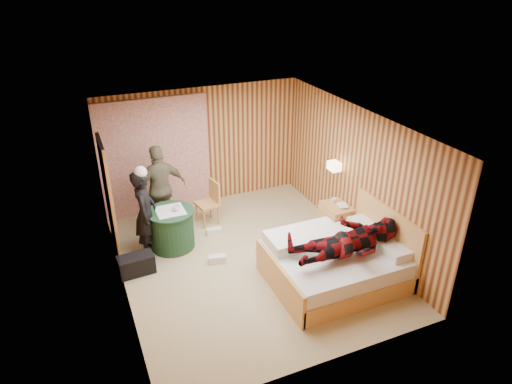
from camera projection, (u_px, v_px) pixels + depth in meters
name	position (u px, v px, depth m)	size (l,w,h in m)	color
floor	(248.00, 261.00, 7.99)	(4.20, 5.00, 0.01)	tan
ceiling	(247.00, 124.00, 6.87)	(4.20, 5.00, 0.01)	silver
wall_back	(202.00, 147.00, 9.49)	(4.20, 0.02, 2.50)	#E0A056
wall_left	(115.00, 223.00, 6.69)	(0.02, 5.00, 2.50)	#E0A056
wall_right	(356.00, 176.00, 8.17)	(0.02, 5.00, 2.50)	#E0A056
curtain	(155.00, 157.00, 9.10)	(2.20, 0.08, 2.40)	beige
doorway	(108.00, 196.00, 7.96)	(0.06, 0.90, 2.05)	black
wall_lamp	(334.00, 166.00, 8.45)	(0.26, 0.24, 0.16)	gold
bed	(336.00, 262.00, 7.38)	(2.08, 1.64, 1.13)	#E9A55F
nightstand	(336.00, 219.00, 8.67)	(0.46, 0.63, 0.60)	#E9A55F
round_table	(172.00, 228.00, 8.23)	(0.85, 0.85, 0.75)	#224A26
chair_far	(162.00, 205.00, 8.70)	(0.52, 0.52, 0.93)	#E9A55F
chair_near	(210.00, 199.00, 8.98)	(0.46, 0.46, 0.88)	#E9A55F
duffel_bag	(136.00, 265.00, 7.60)	(0.59, 0.31, 0.33)	black
sneaker_left	(214.00, 231.00, 8.74)	(0.29, 0.12, 0.13)	silver
sneaker_right	(217.00, 259.00, 7.91)	(0.30, 0.12, 0.13)	silver
woman_standing	(145.00, 213.00, 7.87)	(0.58, 0.38, 1.60)	black
man_at_table	(161.00, 189.00, 8.60)	(1.01, 0.42, 1.72)	brown
man_on_bed	(349.00, 234.00, 6.91)	(1.77, 0.67, 0.86)	maroon
book_lower	(338.00, 206.00, 8.49)	(0.17, 0.22, 0.02)	silver
book_upper	(338.00, 205.00, 8.48)	(0.16, 0.22, 0.02)	silver
cup_nightstand	(333.00, 200.00, 8.62)	(0.10, 0.10, 0.09)	silver
cup_table	(176.00, 208.00, 8.04)	(0.12, 0.12, 0.10)	silver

